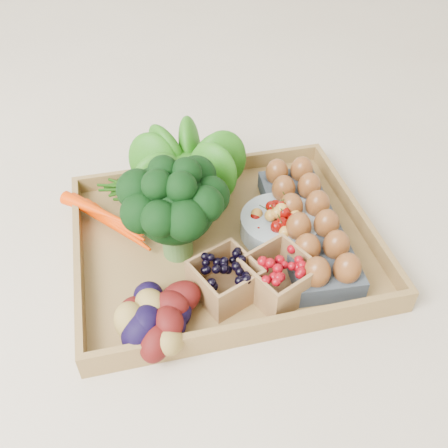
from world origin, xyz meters
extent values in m
plane|color=beige|center=(0.00, 0.00, 0.00)|extent=(4.00, 4.00, 0.00)
cube|color=olive|center=(0.00, 0.00, 0.01)|extent=(0.55, 0.45, 0.01)
sphere|color=#23500C|center=(-0.04, 0.15, 0.10)|extent=(0.16, 0.16, 0.16)
cylinder|color=#8C9EA5|center=(0.11, 0.00, 0.04)|extent=(0.15, 0.15, 0.04)
cube|color=#3B434C|center=(0.16, -0.02, 0.03)|extent=(0.14, 0.34, 0.04)
cube|color=black|center=(-0.03, -0.12, 0.05)|extent=(0.13, 0.13, 0.07)
cube|color=maroon|center=(0.06, -0.14, 0.05)|extent=(0.14, 0.14, 0.07)
camera|label=1|loc=(-0.16, -0.66, 0.68)|focal=40.00mm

